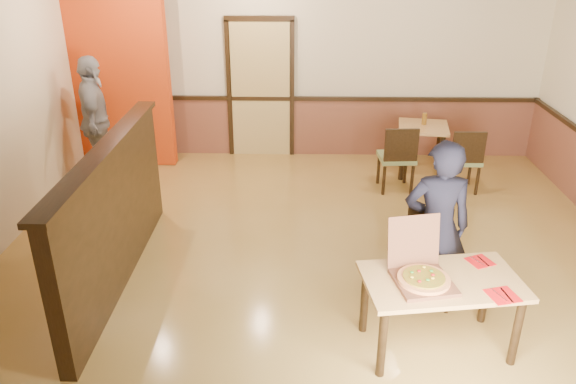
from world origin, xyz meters
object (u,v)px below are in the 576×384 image
condiment (424,119)px  side_chair_right (464,158)px  diner_chair (428,252)px  passerby (96,121)px  main_table (441,290)px  pizza_box (421,274)px  diner (436,228)px  side_table (422,137)px  side_chair_left (398,156)px

condiment → side_chair_right: bearing=-57.4°
diner_chair → passerby: (-4.05, 2.73, 0.41)m
main_table → pizza_box: (-0.18, -0.03, 0.17)m
main_table → diner: size_ratio=0.82×
diner_chair → condiment: bearing=85.3°
side_table → diner_chair: bearing=-99.8°
side_table → diner: bearing=-99.2°
side_table → passerby: size_ratio=0.44×
diner_chair → condiment: condiment is taller
side_chair_left → pizza_box: size_ratio=1.56×
side_chair_left → side_table: side_chair_left is taller
side_chair_right → condiment: size_ratio=5.42×
pizza_box → side_chair_right: bearing=57.9°
diner → passerby: size_ratio=0.93×
diner → passerby: (-4.06, 2.87, 0.06)m
diner_chair → main_table: bearing=-89.3°
main_table → side_table: size_ratio=1.72×
passerby → condiment: (4.61, 0.46, -0.07)m
main_table → condiment: size_ratio=8.17×
diner_chair → diner: bearing=-82.7°
condiment → passerby: bearing=-174.3°
main_table → side_chair_left: 3.25m
main_table → passerby: bearing=130.7°
diner_chair → pizza_box: pizza_box is taller
side_chair_right → side_table: (-0.45, 0.62, 0.07)m
side_table → condiment: size_ratio=4.75×
side_chair_left → pizza_box: bearing=80.3°
passerby → diner_chair: bearing=-140.0°
passerby → main_table: bearing=-147.1°
main_table → diner: diner is taller
side_table → diner: 3.32m
main_table → diner: 0.66m
passerby → pizza_box: (3.81, -3.50, -0.16)m
condiment → side_chair_left: bearing=-124.1°
main_table → pizza_box: size_ratio=2.26×
main_table → condiment: 3.99m
diner_chair → side_table: diner_chair is taller
diner_chair → condiment: size_ratio=5.37×
side_table → condiment: condiment is taller
passerby → side_table: bearing=-101.2°
pizza_box → condiment: 4.04m
side_table → diner: diner is taller
side_table → side_chair_left: bearing=-125.7°
condiment → pizza_box: bearing=-101.3°
side_chair_left → passerby: 4.17m
side_table → diner: (-0.53, -3.27, 0.27)m
side_chair_right → diner: 2.85m
main_table → passerby: passerby is taller
side_table → main_table: bearing=-98.8°
main_table → condiment: (0.61, 3.93, 0.25)m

